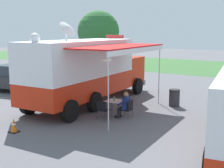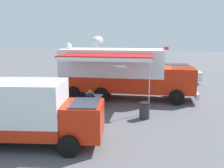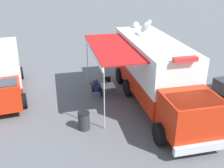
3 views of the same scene
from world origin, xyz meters
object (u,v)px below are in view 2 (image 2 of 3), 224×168
(seated_responder, at_px, (91,99))
(car_behind_truck, at_px, (177,73))
(folding_chair_at_table, at_px, (90,102))
(traffic_cone, at_px, (49,92))
(water_bottle, at_px, (93,94))
(car_far_corner, at_px, (135,73))
(command_truck, at_px, (123,71))
(trash_bin, at_px, (144,111))
(folding_chair_beside_table, at_px, (84,98))
(folding_table, at_px, (96,96))
(support_truck, at_px, (14,113))

(seated_responder, bearing_deg, car_behind_truck, 153.66)
(folding_chair_at_table, bearing_deg, traffic_cone, -123.62)
(water_bottle, height_order, car_far_corner, car_far_corner)
(folding_chair_at_table, distance_m, seated_responder, 0.23)
(traffic_cone, xyz_separation_m, car_behind_truck, (-7.68, 9.24, 0.60))
(command_truck, height_order, water_bottle, command_truck)
(trash_bin, bearing_deg, folding_chair_beside_table, -112.30)
(command_truck, distance_m, traffic_cone, 5.77)
(command_truck, xyz_separation_m, folding_table, (2.53, -1.20, -1.27))
(command_truck, height_order, car_behind_truck, command_truck)
(folding_table, xyz_separation_m, support_truck, (6.25, -1.55, 0.71))
(command_truck, xyz_separation_m, folding_chair_beside_table, (2.44, -2.05, -1.43))
(folding_chair_at_table, xyz_separation_m, car_behind_truck, (-10.45, 5.07, 0.37))
(folding_chair_at_table, xyz_separation_m, traffic_cone, (-2.78, -4.17, -0.23))
(folding_chair_beside_table, bearing_deg, command_truck, 139.95)
(water_bottle, distance_m, folding_chair_beside_table, 0.78)
(folding_table, xyz_separation_m, traffic_cone, (-1.98, -4.30, -0.39))
(trash_bin, xyz_separation_m, support_truck, (4.63, -4.85, 0.93))
(folding_chair_beside_table, bearing_deg, support_truck, -6.29)
(folding_chair_at_table, height_order, car_far_corner, car_far_corner)
(traffic_cone, bearing_deg, car_far_corner, 140.80)
(trash_bin, distance_m, support_truck, 6.77)
(command_truck, xyz_separation_m, seated_responder, (3.14, -1.34, -1.29))
(car_far_corner, bearing_deg, trash_bin, 12.14)
(command_truck, distance_m, trash_bin, 4.88)
(car_far_corner, bearing_deg, car_behind_truck, 105.32)
(folding_chair_beside_table, distance_m, trash_bin, 4.49)
(command_truck, relative_size, traffic_cone, 16.63)
(support_truck, bearing_deg, folding_table, 166.08)
(support_truck, height_order, car_behind_truck, support_truck)
(support_truck, height_order, car_far_corner, support_truck)
(command_truck, distance_m, water_bottle, 3.13)
(traffic_cone, bearing_deg, folding_chair_at_table, 56.38)
(folding_chair_at_table, bearing_deg, support_truck, -14.68)
(seated_responder, bearing_deg, folding_table, 167.56)
(folding_chair_beside_table, bearing_deg, folding_table, 83.86)
(trash_bin, bearing_deg, command_truck, -153.12)
(folding_chair_at_table, distance_m, support_truck, 5.70)
(seated_responder, height_order, traffic_cone, seated_responder)
(folding_chair_at_table, distance_m, car_far_corner, 9.49)
(folding_chair_beside_table, relative_size, car_far_corner, 0.19)
(folding_chair_beside_table, xyz_separation_m, trash_bin, (1.70, 4.15, -0.06))
(car_behind_truck, bearing_deg, water_bottle, -27.73)
(command_truck, relative_size, support_truck, 1.37)
(folding_chair_beside_table, relative_size, trash_bin, 0.96)
(folding_table, bearing_deg, car_behind_truck, 152.86)
(folding_table, relative_size, trash_bin, 0.94)
(water_bottle, relative_size, support_truck, 0.03)
(command_truck, distance_m, folding_chair_beside_table, 3.49)
(folding_chair_at_table, relative_size, car_far_corner, 0.19)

